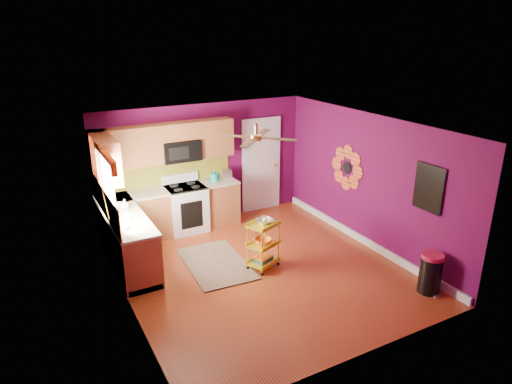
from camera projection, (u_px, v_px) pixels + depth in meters
ground at (262, 270)px, 7.85m from camera, size 5.00×5.00×0.00m
room_envelope at (263, 179)px, 7.30m from camera, size 4.54×5.04×2.52m
lower_cabinets at (153, 224)px, 8.60m from camera, size 2.81×2.31×0.94m
electric_range at (186, 208)px, 9.23m from camera, size 0.76×0.66×1.13m
upper_cabinetry at (147, 149)px, 8.48m from camera, size 2.80×2.30×1.26m
left_window at (106, 176)px, 7.13m from camera, size 0.08×1.35×1.08m
panel_door at (261, 166)px, 10.14m from camera, size 0.95×0.11×2.15m
right_wall_art at (381, 176)px, 8.07m from camera, size 0.04×2.74×1.04m
ceiling_fan at (256, 137)px, 7.23m from camera, size 1.01×1.01×0.26m
shag_rug at (216, 263)px, 8.03m from camera, size 1.09×1.68×0.02m
rolling_cart at (263, 243)px, 7.77m from camera, size 0.61×0.54×0.92m
trash_can at (430, 273)px, 7.09m from camera, size 0.40×0.41×0.65m
teal_kettle at (214, 177)px, 9.39m from camera, size 0.18×0.18×0.21m
toaster at (226, 174)px, 9.56m from camera, size 0.22×0.15×0.18m
soap_bottle_a at (127, 216)px, 7.44m from camera, size 0.08×0.08×0.17m
soap_bottle_b at (125, 204)px, 7.92m from camera, size 0.14×0.14×0.18m
counter_dish at (118, 206)px, 8.03m from camera, size 0.24×0.24×0.06m
counter_cup at (125, 227)px, 7.13m from camera, size 0.12×0.12×0.10m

